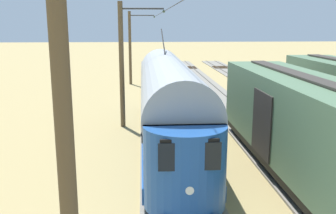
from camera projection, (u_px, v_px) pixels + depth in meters
ground_plane at (249, 129)px, 21.83m from camera, size 220.00×220.00×0.00m
track_streetcar_siding at (328, 125)px, 22.46m from camera, size 2.80×80.00×0.18m
track_adjacent_siding at (248, 126)px, 22.13m from camera, size 2.80×80.00×0.18m
track_third_siding at (165, 128)px, 21.80m from camera, size 2.80×80.00×0.18m
vintage_streetcar at (168, 100)px, 18.70m from camera, size 2.65×17.58×5.49m
boxcar_far_siding at (298, 121)px, 14.94m from camera, size 2.96×12.68×3.85m
catenary_pole_foreground at (131, 47)px, 37.29m from camera, size 2.65×0.28×7.19m
catenary_pole_mid_near at (123, 63)px, 21.52m from camera, size 2.65×0.28×7.19m
catenary_pole_mid_far at (71, 170)px, 5.75m from camera, size 2.65×0.28×7.19m
overhead_wire_run at (174, 5)px, 13.85m from camera, size 2.45×52.56×0.18m
switch_stand at (308, 95)px, 28.38m from camera, size 0.50×0.30×1.24m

